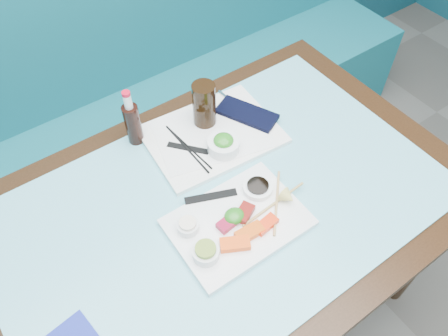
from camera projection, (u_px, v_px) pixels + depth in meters
booth_bench at (113, 123)px, 1.93m from camera, size 3.00×0.56×1.17m
dining_table at (222, 220)px, 1.28m from camera, size 1.40×0.90×0.75m
glass_top at (222, 204)px, 1.21m from camera, size 1.22×0.76×0.01m
sashimi_plate at (238, 223)px, 1.16m from camera, size 0.35×0.25×0.02m
salmon_left at (235, 244)px, 1.10m from camera, size 0.08×0.07×0.02m
salmon_mid at (250, 233)px, 1.12m from camera, size 0.08×0.04×0.02m
salmon_right at (266, 224)px, 1.13m from camera, size 0.07×0.04×0.02m
tuna_left at (228, 223)px, 1.14m from camera, size 0.06×0.04×0.02m
tuna_right at (244, 213)px, 1.16m from camera, size 0.07×0.06×0.02m
seaweed_garnish at (234, 216)px, 1.14m from camera, size 0.07×0.06×0.03m
ramekin_wasabi at (206, 253)px, 1.08m from camera, size 0.08×0.08×0.03m
wasabi_fill at (206, 249)px, 1.06m from camera, size 0.07×0.07×0.01m
ramekin_ginger at (188, 226)px, 1.13m from camera, size 0.07×0.07×0.02m
ginger_fill at (188, 223)px, 1.11m from camera, size 0.06×0.06×0.01m
soy_dish at (258, 188)px, 1.21m from camera, size 0.11×0.11×0.02m
soy_fill at (258, 185)px, 1.20m from camera, size 0.06×0.06×0.01m
lemon_wedge at (288, 197)px, 1.17m from camera, size 0.05×0.04×0.04m
chopstick_sleeve at (211, 196)px, 1.20m from camera, size 0.14×0.08×0.00m
wooden_chopstick_a at (274, 204)px, 1.18m from camera, size 0.22×0.02×0.01m
wooden_chopstick_b at (277, 202)px, 1.18m from camera, size 0.15×0.16×0.01m
serving_tray at (212, 135)px, 1.36m from camera, size 0.42×0.33×0.01m
paper_placemat at (212, 133)px, 1.35m from camera, size 0.39×0.32×0.00m
seaweed_bowl at (224, 145)px, 1.30m from camera, size 0.11×0.11×0.04m
seaweed_salad at (224, 140)px, 1.28m from camera, size 0.07×0.07×0.03m
cola_glass at (204, 105)px, 1.33m from camera, size 0.07×0.07×0.15m
navy_pouch at (247, 114)px, 1.39m from camera, size 0.16×0.21×0.02m
fork at (226, 97)px, 1.45m from camera, size 0.01×0.08×0.01m
black_chopstick_a at (187, 149)px, 1.31m from camera, size 0.01×0.23×0.01m
black_chopstick_b at (189, 147)px, 1.31m from camera, size 0.03×0.21×0.01m
tray_sleeve at (188, 148)px, 1.31m from camera, size 0.10×0.11×0.00m
cola_bottle_body at (133, 124)px, 1.30m from camera, size 0.05×0.05×0.14m
cola_bottle_neck at (128, 101)px, 1.23m from camera, size 0.03×0.03×0.05m
cola_bottle_cap at (126, 94)px, 1.21m from camera, size 0.03×0.03×0.01m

